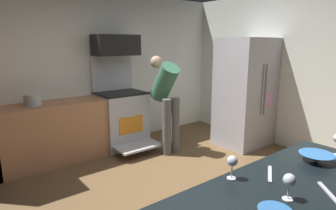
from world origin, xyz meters
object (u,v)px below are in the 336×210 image
Objects in this scene: microwave at (116,45)px; refrigerator at (245,93)px; wine_glass_far at (289,181)px; stock_pot at (33,100)px; oven_range at (121,117)px; mixing_bowl_small at (316,158)px; wine_glass_near at (232,162)px; person_cook at (166,96)px.

microwave is 0.40× the size of refrigerator.
wine_glass_far is at bearing -139.05° from refrigerator.
oven_range is at bearing -0.59° from stock_pot.
refrigerator is at bearing -21.73° from stock_pot.
stock_pot is (-0.51, 3.51, -0.03)m from wine_glass_far.
wine_glass_near is (-0.71, 0.21, 0.08)m from mixing_bowl_small.
microwave is 4.77× the size of wine_glass_far.
stock_pot is at bearing 159.39° from person_cook.
refrigerator is 7.45× the size of mixing_bowl_small.
wine_glass_near is at bearing 98.02° from wine_glass_far.
stock_pot reaches higher than mixing_bowl_small.
person_cook is at bearing 156.70° from refrigerator.
wine_glass_near is at bearing 163.75° from mixing_bowl_small.
microwave is 0.48× the size of person_cook.
wine_glass_near reaches higher than wine_glass_far.
wine_glass_far is at bearing -115.03° from person_cook.
wine_glass_near is at bearing -144.35° from refrigerator.
person_cook is (0.46, -0.67, 0.41)m from oven_range.
refrigerator is at bearing 40.95° from wine_glass_far.
refrigerator is 2.88m from mixing_bowl_small.
refrigerator reaches higher than person_cook.
person_cook is at bearing 64.97° from wine_glass_far.
microwave reaches higher than person_cook.
person_cook reaches higher than stock_pot.
oven_range is 1.22m from microwave.
microwave is 3.76m from wine_glass_far.
oven_range and person_cook have the same top height.
oven_range is 9.89× the size of wine_glass_near.
refrigerator reaches higher than wine_glass_far.
wine_glass_far reaches higher than mixing_bowl_small.
microwave is at bearing 3.33° from stock_pot.
refrigerator is 11.74× the size of wine_glass_near.
wine_glass_near is (-1.37, -2.46, 0.09)m from person_cook.
oven_range is 3.63m from wine_glass_far.
microwave reaches higher than refrigerator.
wine_glass_far is (-0.86, -3.50, 0.50)m from oven_range.
microwave is 2.98× the size of mixing_bowl_small.
oven_range is at bearing 124.16° from person_cook.
refrigerator reaches higher than stock_pot.
microwave reaches higher than oven_range.
stock_pot is at bearing 179.41° from oven_range.
wine_glass_near is (-0.91, -3.14, 0.50)m from oven_range.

